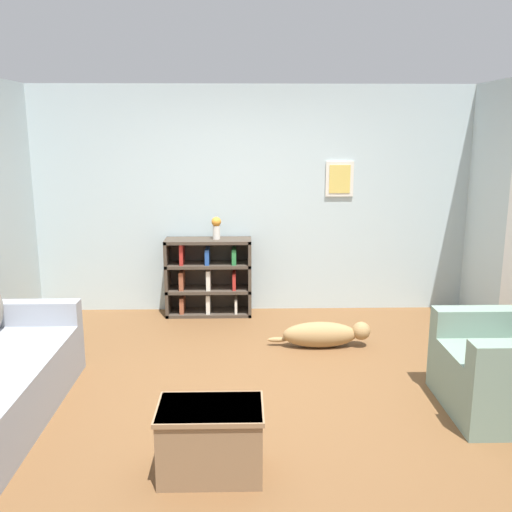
{
  "coord_description": "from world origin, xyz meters",
  "views": [
    {
      "loc": [
        -0.11,
        -4.34,
        2.11
      ],
      "look_at": [
        0.0,
        0.4,
        1.05
      ],
      "focal_mm": 40.0,
      "sensor_mm": 36.0,
      "label": 1
    }
  ],
  "objects_px": {
    "dog": "(324,334)",
    "vase": "(216,227)",
    "coffee_table": "(211,438)",
    "bookshelf": "(208,277)"
  },
  "relations": [
    {
      "from": "coffee_table",
      "to": "vase",
      "type": "bearing_deg",
      "value": 91.68
    },
    {
      "from": "coffee_table",
      "to": "dog",
      "type": "height_order",
      "value": "coffee_table"
    },
    {
      "from": "dog",
      "to": "vase",
      "type": "height_order",
      "value": "vase"
    },
    {
      "from": "vase",
      "to": "coffee_table",
      "type": "bearing_deg",
      "value": -88.32
    },
    {
      "from": "bookshelf",
      "to": "coffee_table",
      "type": "height_order",
      "value": "bookshelf"
    },
    {
      "from": "bookshelf",
      "to": "coffee_table",
      "type": "xyz_separation_m",
      "value": [
        0.2,
        -3.17,
        -0.2
      ]
    },
    {
      "from": "dog",
      "to": "vase",
      "type": "relative_size",
      "value": 3.99
    },
    {
      "from": "bookshelf",
      "to": "coffee_table",
      "type": "bearing_deg",
      "value": -86.46
    },
    {
      "from": "bookshelf",
      "to": "dog",
      "type": "xyz_separation_m",
      "value": [
        1.2,
        -1.08,
        -0.31
      ]
    },
    {
      "from": "vase",
      "to": "dog",
      "type": "bearing_deg",
      "value": -43.98
    }
  ]
}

